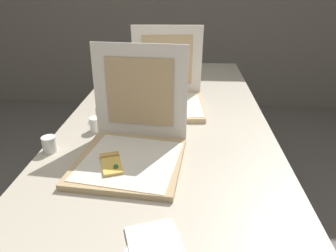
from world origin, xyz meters
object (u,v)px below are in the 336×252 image
object	(u,v)px
pizza_box_front	(131,145)
cup_white_near_center	(96,124)
table	(166,131)
cup_white_near_left	(49,144)
cup_white_mid	(101,112)
pizza_box_middle	(167,95)
napkin_pile	(153,243)

from	to	relation	value
pizza_box_front	cup_white_near_center	bearing A→B (deg)	137.34
table	cup_white_near_left	xyz separation A→B (m)	(-0.42, -0.29, 0.08)
pizza_box_front	cup_white_near_left	world-z (taller)	pizza_box_front
cup_white_mid	pizza_box_front	bearing A→B (deg)	-59.17
pizza_box_middle	cup_white_near_left	size ratio (longest dim) A/B	6.36
table	cup_white_near_left	distance (m)	0.52
pizza_box_front	cup_white_near_left	xyz separation A→B (m)	(-0.32, 0.03, -0.03)
cup_white_near_left	napkin_pile	size ratio (longest dim) A/B	0.37
pizza_box_middle	cup_white_near_center	distance (m)	0.42
pizza_box_middle	cup_white_near_center	world-z (taller)	pizza_box_middle
napkin_pile	pizza_box_middle	bearing A→B (deg)	91.72
table	pizza_box_middle	distance (m)	0.23
pizza_box_middle	pizza_box_front	bearing A→B (deg)	-102.75
pizza_box_front	cup_white_near_center	xyz separation A→B (m)	(-0.19, 0.21, -0.03)
table	napkin_pile	distance (m)	0.72
napkin_pile	table	bearing A→B (deg)	91.45
table	pizza_box_middle	world-z (taller)	pizza_box_middle
pizza_box_front	cup_white_mid	size ratio (longest dim) A/B	6.85
cup_white_near_left	cup_white_near_center	world-z (taller)	same
pizza_box_middle	cup_white_near_left	xyz separation A→B (m)	(-0.41, -0.50, -0.03)
table	pizza_box_middle	xyz separation A→B (m)	(-0.01, 0.21, 0.10)
table	pizza_box_middle	bearing A→B (deg)	92.66
pizza_box_front	napkin_pile	world-z (taller)	pizza_box_front
pizza_box_front	cup_white_near_center	world-z (taller)	pizza_box_front
cup_white_near_center	pizza_box_middle	bearing A→B (deg)	47.44
cup_white_near_center	cup_white_mid	xyz separation A→B (m)	(-0.01, 0.13, 0.00)
cup_white_mid	table	bearing A→B (deg)	-3.74
cup_white_near_left	cup_white_near_center	size ratio (longest dim) A/B	1.00
cup_white_near_left	table	bearing A→B (deg)	34.38
cup_white_mid	pizza_box_middle	bearing A→B (deg)	32.15
pizza_box_middle	cup_white_near_center	size ratio (longest dim) A/B	6.36
cup_white_near_left	napkin_pile	distance (m)	0.61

